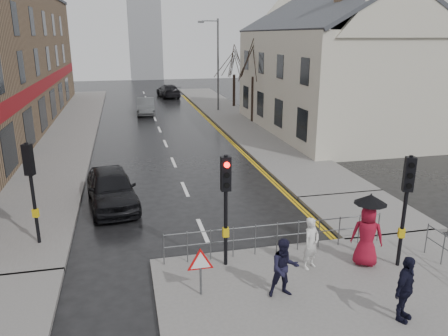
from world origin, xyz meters
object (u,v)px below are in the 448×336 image
pedestrian_with_umbrella (368,228)px  car_parked (112,188)px  pedestrian_b (284,268)px  pedestrian_a (311,243)px  pedestrian_d (405,289)px  car_mid (146,106)px

pedestrian_with_umbrella → car_parked: pedestrian_with_umbrella is taller
pedestrian_b → car_parked: (-4.49, 7.88, -0.17)m
pedestrian_a → pedestrian_with_umbrella: pedestrian_with_umbrella is taller
pedestrian_d → car_mid: (-4.34, 31.27, -0.26)m
pedestrian_a → pedestrian_d: bearing=-95.5°
pedestrian_b → pedestrian_with_umbrella: 3.14m
pedestrian_b → pedestrian_d: pedestrian_d is taller
pedestrian_a → car_mid: (-3.19, 28.47, -0.22)m
pedestrian_a → pedestrian_d: pedestrian_d is taller
pedestrian_with_umbrella → car_mid: size_ratio=0.52×
pedestrian_a → car_mid: 28.65m
pedestrian_b → pedestrian_with_umbrella: size_ratio=0.72×
pedestrian_with_umbrella → car_mid: bearing=99.6°
pedestrian_with_umbrella → pedestrian_d: 2.69m
pedestrian_a → car_parked: pedestrian_a is taller
pedestrian_b → pedestrian_d: (2.42, -1.61, 0.03)m
pedestrian_with_umbrella → car_parked: size_ratio=0.49×
pedestrian_a → car_mid: bearing=68.5°
pedestrian_b → car_parked: size_ratio=0.36×
pedestrian_b → pedestrian_d: bearing=-30.4°
pedestrian_a → car_mid: size_ratio=0.37×
pedestrian_b → pedestrian_with_umbrella: bearing=22.0°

